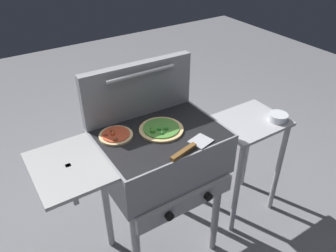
{
  "coord_description": "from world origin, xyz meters",
  "views": [
    {
      "loc": [
        -0.72,
        -1.2,
        1.86
      ],
      "look_at": [
        0.05,
        0.0,
        0.92
      ],
      "focal_mm": 35.62,
      "sensor_mm": 36.0,
      "label": 1
    }
  ],
  "objects_px": {
    "grill": "(158,156)",
    "prep_table": "(245,147)",
    "pizza_pepperoni": "(116,135)",
    "spatula": "(191,147)",
    "topping_bowl_near": "(278,117)",
    "pizza_veggie": "(161,129)"
  },
  "relations": [
    {
      "from": "pizza_pepperoni",
      "to": "spatula",
      "type": "bearing_deg",
      "value": -47.77
    },
    {
      "from": "grill",
      "to": "topping_bowl_near",
      "type": "xyz_separation_m",
      "value": [
        0.82,
        -0.09,
        0.01
      ]
    },
    {
      "from": "grill",
      "to": "pizza_pepperoni",
      "type": "distance_m",
      "value": 0.26
    },
    {
      "from": "pizza_veggie",
      "to": "topping_bowl_near",
      "type": "xyz_separation_m",
      "value": [
        0.79,
        -0.1,
        -0.14
      ]
    },
    {
      "from": "topping_bowl_near",
      "to": "pizza_pepperoni",
      "type": "bearing_deg",
      "value": 169.86
    },
    {
      "from": "grill",
      "to": "topping_bowl_near",
      "type": "distance_m",
      "value": 0.82
    },
    {
      "from": "prep_table",
      "to": "pizza_veggie",
      "type": "bearing_deg",
      "value": 179.26
    },
    {
      "from": "pizza_pepperoni",
      "to": "spatula",
      "type": "height_order",
      "value": "pizza_pepperoni"
    },
    {
      "from": "spatula",
      "to": "topping_bowl_near",
      "type": "xyz_separation_m",
      "value": [
        0.75,
        0.1,
        -0.14
      ]
    },
    {
      "from": "pizza_veggie",
      "to": "pizza_pepperoni",
      "type": "relative_size",
      "value": 1.35
    },
    {
      "from": "pizza_veggie",
      "to": "topping_bowl_near",
      "type": "height_order",
      "value": "pizza_veggie"
    },
    {
      "from": "grill",
      "to": "prep_table",
      "type": "bearing_deg",
      "value": 0.37
    },
    {
      "from": "pizza_pepperoni",
      "to": "pizza_veggie",
      "type": "bearing_deg",
      "value": -19.25
    },
    {
      "from": "pizza_veggie",
      "to": "spatula",
      "type": "distance_m",
      "value": 0.21
    },
    {
      "from": "grill",
      "to": "spatula",
      "type": "distance_m",
      "value": 0.25
    },
    {
      "from": "grill",
      "to": "pizza_veggie",
      "type": "bearing_deg",
      "value": 25.2
    },
    {
      "from": "pizza_pepperoni",
      "to": "grill",
      "type": "bearing_deg",
      "value": -24.9
    },
    {
      "from": "pizza_pepperoni",
      "to": "prep_table",
      "type": "distance_m",
      "value": 0.95
    },
    {
      "from": "topping_bowl_near",
      "to": "grill",
      "type": "bearing_deg",
      "value": 173.63
    },
    {
      "from": "grill",
      "to": "spatula",
      "type": "bearing_deg",
      "value": -71.58
    },
    {
      "from": "spatula",
      "to": "prep_table",
      "type": "relative_size",
      "value": 0.36
    },
    {
      "from": "grill",
      "to": "topping_bowl_near",
      "type": "bearing_deg",
      "value": -6.37
    }
  ]
}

